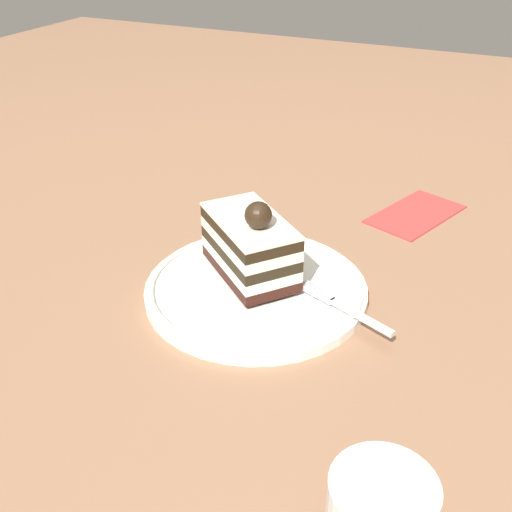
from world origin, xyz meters
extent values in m
plane|color=#91674A|center=(0.00, 0.00, 0.00)|extent=(2.40, 2.40, 0.00)
cylinder|color=white|center=(-0.02, 0.01, 0.01)|extent=(0.23, 0.23, 0.01)
torus|color=white|center=(-0.02, 0.01, 0.01)|extent=(0.22, 0.22, 0.01)
cube|color=black|center=(-0.04, 0.02, 0.02)|extent=(0.13, 0.12, 0.01)
cube|color=white|center=(-0.04, 0.02, 0.03)|extent=(0.13, 0.12, 0.01)
cube|color=black|center=(-0.04, 0.02, 0.04)|extent=(0.13, 0.12, 0.01)
cube|color=white|center=(-0.04, 0.02, 0.06)|extent=(0.13, 0.12, 0.01)
cube|color=black|center=(-0.04, 0.02, 0.07)|extent=(0.13, 0.12, 0.01)
cube|color=white|center=(-0.04, 0.02, 0.08)|extent=(0.13, 0.12, 0.00)
sphere|color=black|center=(-0.02, 0.01, 0.09)|extent=(0.03, 0.03, 0.03)
cube|color=silver|center=(0.09, -0.01, 0.02)|extent=(0.07, 0.03, 0.00)
cube|color=silver|center=(0.05, 0.01, 0.02)|extent=(0.02, 0.02, 0.00)
cube|color=silver|center=(0.03, 0.02, 0.02)|extent=(0.02, 0.01, 0.00)
cube|color=silver|center=(0.03, 0.02, 0.02)|extent=(0.02, 0.01, 0.00)
cube|color=silver|center=(0.03, 0.01, 0.02)|extent=(0.02, 0.01, 0.00)
cube|color=silver|center=(0.03, 0.01, 0.02)|extent=(0.02, 0.01, 0.00)
cube|color=#BB3935|center=(0.08, 0.26, 0.00)|extent=(0.11, 0.15, 0.00)
camera|label=1|loc=(0.20, -0.47, 0.36)|focal=43.59mm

